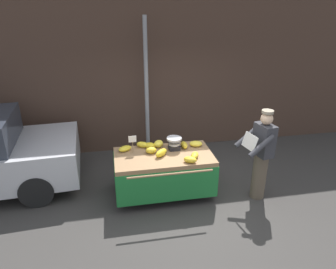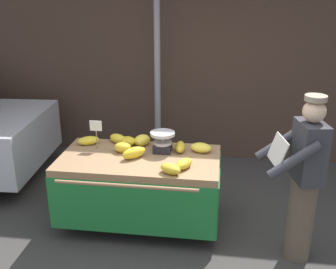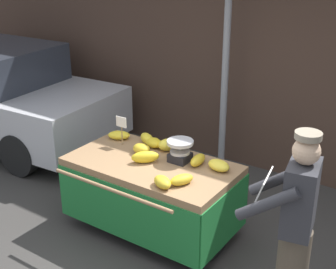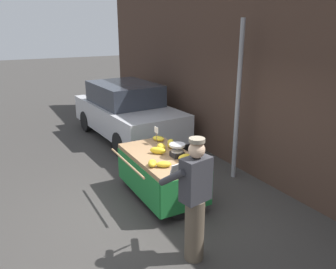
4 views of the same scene
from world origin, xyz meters
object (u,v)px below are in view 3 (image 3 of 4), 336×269
at_px(banana_bunch_1, 162,182).
at_px(banana_bunch_3, 119,135).
at_px(banana_bunch_8, 219,165).
at_px(banana_bunch_0, 198,160).
at_px(banana_bunch_4, 142,149).
at_px(banana_bunch_2, 182,180).
at_px(banana_bunch_5, 147,138).
at_px(street_pole, 226,60).
at_px(vendor_person, 295,230).
at_px(banana_cart, 152,181).
at_px(weighing_scale, 180,151).
at_px(banana_bunch_9, 167,145).
at_px(banana_bunch_6, 154,143).
at_px(price_sign, 121,125).
at_px(banana_bunch_7, 145,157).

relative_size(banana_bunch_1, banana_bunch_3, 0.89).
xyz_separation_m(banana_bunch_3, banana_bunch_8, (1.34, -0.05, 0.00)).
height_order(banana_bunch_0, banana_bunch_4, banana_bunch_4).
relative_size(banana_bunch_2, banana_bunch_5, 1.00).
relative_size(street_pole, banana_bunch_0, 12.79).
distance_m(banana_bunch_0, vendor_person, 1.41).
height_order(banana_cart, banana_bunch_8, banana_bunch_8).
height_order(banana_bunch_2, banana_bunch_4, banana_bunch_4).
height_order(banana_cart, weighing_scale, weighing_scale).
height_order(weighing_scale, banana_bunch_9, weighing_scale).
height_order(weighing_scale, banana_bunch_6, weighing_scale).
relative_size(banana_bunch_1, banana_bunch_5, 0.94).
relative_size(banana_bunch_0, banana_bunch_3, 0.96).
bearing_deg(banana_bunch_8, price_sign, -176.99).
bearing_deg(vendor_person, banana_bunch_4, 165.05).
bearing_deg(price_sign, banana_cart, -17.85).
bearing_deg(banana_bunch_4, vendor_person, -14.95).
bearing_deg(banana_bunch_5, banana_bunch_6, -20.02).
bearing_deg(price_sign, banana_bunch_4, -11.12).
height_order(street_pole, price_sign, street_pole).
relative_size(weighing_scale, banana_bunch_3, 1.10).
distance_m(banana_bunch_2, banana_bunch_6, 0.92).
distance_m(price_sign, banana_bunch_7, 0.56).
relative_size(weighing_scale, banana_bunch_9, 1.34).
distance_m(street_pole, banana_bunch_6, 1.56).
relative_size(banana_bunch_4, vendor_person, 0.12).
bearing_deg(banana_cart, banana_bunch_4, 152.76).
relative_size(banana_cart, weighing_scale, 6.42).
xyz_separation_m(weighing_scale, banana_bunch_4, (-0.44, -0.08, -0.06)).
height_order(banana_bunch_3, banana_bunch_6, banana_bunch_6).
bearing_deg(banana_bunch_8, banana_bunch_0, -175.48).
distance_m(banana_cart, banana_bunch_5, 0.58).
xyz_separation_m(banana_bunch_2, banana_bunch_4, (-0.73, 0.33, 0.01)).
bearing_deg(banana_bunch_4, banana_bunch_5, 115.08).
xyz_separation_m(street_pole, banana_bunch_7, (0.03, -1.77, -0.67)).
bearing_deg(banana_bunch_8, banana_bunch_6, 173.89).
xyz_separation_m(banana_bunch_5, banana_bunch_9, (0.30, -0.03, 0.01)).
relative_size(price_sign, banana_bunch_6, 1.65).
bearing_deg(street_pole, banana_bunch_4, -94.82).
bearing_deg(banana_bunch_0, banana_bunch_5, 168.29).
height_order(banana_bunch_3, banana_bunch_5, banana_bunch_5).
distance_m(banana_bunch_0, banana_bunch_5, 0.79).
bearing_deg(banana_bunch_3, banana_bunch_2, -23.08).
height_order(banana_bunch_3, vendor_person, vendor_person).
height_order(street_pole, banana_bunch_3, street_pole).
bearing_deg(banana_bunch_9, banana_bunch_5, 174.31).
bearing_deg(banana_bunch_8, banana_bunch_7, -158.87).
height_order(banana_bunch_0, banana_bunch_1, banana_bunch_0).
xyz_separation_m(banana_bunch_5, vendor_person, (2.03, -0.78, -0.02)).
height_order(banana_bunch_4, banana_bunch_7, banana_bunch_7).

